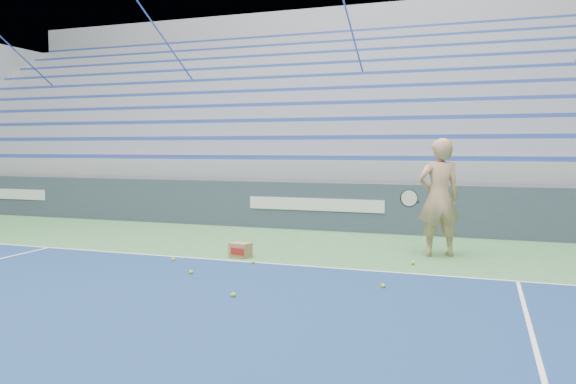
% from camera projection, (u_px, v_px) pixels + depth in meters
% --- Properties ---
extents(sponsor_barrier, '(30.00, 0.32, 1.10)m').
position_uv_depth(sponsor_barrier, '(317.00, 206.00, 12.99)').
color(sponsor_barrier, '#364253').
rests_on(sponsor_barrier, ground).
extents(bleachers, '(31.00, 9.15, 7.30)m').
position_uv_depth(bleachers, '(366.00, 134.00, 18.23)').
color(bleachers, '#9A9CA2').
rests_on(bleachers, ground).
extents(tennis_player, '(1.05, 0.99, 2.06)m').
position_uv_depth(tennis_player, '(439.00, 198.00, 9.77)').
color(tennis_player, tan).
rests_on(tennis_player, ground).
extents(ball_box, '(0.38, 0.33, 0.26)m').
position_uv_depth(ball_box, '(240.00, 250.00, 9.71)').
color(ball_box, '#9E764C').
rests_on(ball_box, ground).
extents(tennis_ball_0, '(0.07, 0.07, 0.07)m').
position_uv_depth(tennis_ball_0, '(173.00, 260.00, 9.36)').
color(tennis_ball_0, '#ABD22A').
rests_on(tennis_ball_0, ground).
extents(tennis_ball_1, '(0.07, 0.07, 0.07)m').
position_uv_depth(tennis_ball_1, '(253.00, 262.00, 9.12)').
color(tennis_ball_1, '#ABD22A').
rests_on(tennis_ball_1, ground).
extents(tennis_ball_2, '(0.07, 0.07, 0.07)m').
position_uv_depth(tennis_ball_2, '(383.00, 286.00, 7.57)').
color(tennis_ball_2, '#ABD22A').
rests_on(tennis_ball_2, ground).
extents(tennis_ball_3, '(0.07, 0.07, 0.07)m').
position_uv_depth(tennis_ball_3, '(233.00, 295.00, 7.10)').
color(tennis_ball_3, '#ABD22A').
rests_on(tennis_ball_3, ground).
extents(tennis_ball_4, '(0.07, 0.07, 0.07)m').
position_uv_depth(tennis_ball_4, '(413.00, 263.00, 9.09)').
color(tennis_ball_4, '#ABD22A').
rests_on(tennis_ball_4, ground).
extents(tennis_ball_5, '(0.07, 0.07, 0.07)m').
position_uv_depth(tennis_ball_5, '(191.00, 272.00, 8.40)').
color(tennis_ball_5, '#ABD22A').
rests_on(tennis_ball_5, ground).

